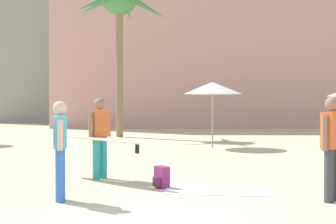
{
  "coord_description": "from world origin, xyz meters",
  "views": [
    {
      "loc": [
        0.32,
        -6.43,
        1.64
      ],
      "look_at": [
        0.13,
        4.66,
        1.44
      ],
      "focal_mm": 49.73,
      "sensor_mm": 36.0,
      "label": 1
    }
  ],
  "objects_px": {
    "cafe_umbrella_0": "(213,88)",
    "person_mid_right": "(332,144)",
    "palm_tree_left": "(119,5)",
    "backpack": "(161,177)",
    "beach_towel": "(218,190)",
    "person_near_left": "(60,146)",
    "person_mid_center": "(99,136)"
  },
  "relations": [
    {
      "from": "backpack",
      "to": "person_near_left",
      "type": "xyz_separation_m",
      "value": [
        -1.67,
        -1.26,
        0.72
      ]
    },
    {
      "from": "person_mid_center",
      "to": "person_mid_right",
      "type": "relative_size",
      "value": 1.4
    },
    {
      "from": "palm_tree_left",
      "to": "cafe_umbrella_0",
      "type": "distance_m",
      "value": 8.16
    },
    {
      "from": "cafe_umbrella_0",
      "to": "person_near_left",
      "type": "bearing_deg",
      "value": -109.0
    },
    {
      "from": "backpack",
      "to": "palm_tree_left",
      "type": "bearing_deg",
      "value": -116.68
    },
    {
      "from": "person_mid_right",
      "to": "person_near_left",
      "type": "relative_size",
      "value": 1.04
    },
    {
      "from": "palm_tree_left",
      "to": "backpack",
      "type": "distance_m",
      "value": 15.5
    },
    {
      "from": "cafe_umbrella_0",
      "to": "person_mid_right",
      "type": "distance_m",
      "value": 9.78
    },
    {
      "from": "palm_tree_left",
      "to": "beach_towel",
      "type": "relative_size",
      "value": 3.94
    },
    {
      "from": "palm_tree_left",
      "to": "backpack",
      "type": "height_order",
      "value": "palm_tree_left"
    },
    {
      "from": "cafe_umbrella_0",
      "to": "backpack",
      "type": "height_order",
      "value": "cafe_umbrella_0"
    },
    {
      "from": "beach_towel",
      "to": "person_near_left",
      "type": "distance_m",
      "value": 3.06
    },
    {
      "from": "cafe_umbrella_0",
      "to": "person_mid_center",
      "type": "distance_m",
      "value": 8.16
    },
    {
      "from": "beach_towel",
      "to": "backpack",
      "type": "height_order",
      "value": "backpack"
    },
    {
      "from": "backpack",
      "to": "person_mid_center",
      "type": "xyz_separation_m",
      "value": [
        -1.37,
        0.91,
        0.74
      ]
    },
    {
      "from": "backpack",
      "to": "person_near_left",
      "type": "bearing_deg",
      "value": 0.14
    },
    {
      "from": "beach_towel",
      "to": "person_mid_center",
      "type": "distance_m",
      "value": 2.88
    },
    {
      "from": "palm_tree_left",
      "to": "person_mid_center",
      "type": "relative_size",
      "value": 3.17
    },
    {
      "from": "person_mid_center",
      "to": "person_mid_right",
      "type": "xyz_separation_m",
      "value": [
        4.27,
        -2.15,
        0.03
      ]
    },
    {
      "from": "person_near_left",
      "to": "person_mid_right",
      "type": "bearing_deg",
      "value": 166.91
    },
    {
      "from": "person_mid_center",
      "to": "backpack",
      "type": "bearing_deg",
      "value": -174.25
    },
    {
      "from": "palm_tree_left",
      "to": "beach_towel",
      "type": "distance_m",
      "value": 16.04
    },
    {
      "from": "person_near_left",
      "to": "backpack",
      "type": "bearing_deg",
      "value": -156.27
    },
    {
      "from": "person_mid_center",
      "to": "person_near_left",
      "type": "relative_size",
      "value": 1.47
    },
    {
      "from": "person_mid_center",
      "to": "person_mid_right",
      "type": "bearing_deg",
      "value": -167.37
    },
    {
      "from": "palm_tree_left",
      "to": "person_near_left",
      "type": "bearing_deg",
      "value": -86.81
    },
    {
      "from": "cafe_umbrella_0",
      "to": "person_mid_right",
      "type": "xyz_separation_m",
      "value": [
        1.24,
        -9.62,
        -1.26
      ]
    },
    {
      "from": "beach_towel",
      "to": "person_near_left",
      "type": "relative_size",
      "value": 1.18
    },
    {
      "from": "palm_tree_left",
      "to": "person_mid_center",
      "type": "xyz_separation_m",
      "value": [
        1.14,
        -13.02,
        -5.58
      ]
    },
    {
      "from": "person_mid_center",
      "to": "person_near_left",
      "type": "height_order",
      "value": "person_mid_center"
    },
    {
      "from": "cafe_umbrella_0",
      "to": "beach_towel",
      "type": "distance_m",
      "value": 8.96
    },
    {
      "from": "palm_tree_left",
      "to": "beach_towel",
      "type": "xyz_separation_m",
      "value": [
        3.6,
        -14.21,
        -6.51
      ]
    }
  ]
}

